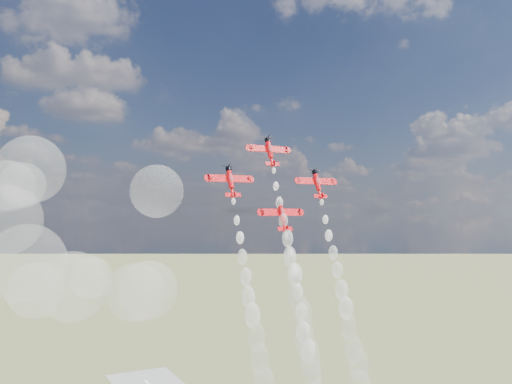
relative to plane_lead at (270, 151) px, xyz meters
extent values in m
cylinder|color=red|center=(0.00, 0.20, 0.50)|extent=(1.41, 3.21, 5.41)
cylinder|color=black|center=(0.00, 1.22, 3.14)|extent=(1.62, 1.87, 1.52)
cube|color=red|center=(0.00, 0.64, 0.66)|extent=(12.32, 0.94, 1.96)
cube|color=white|center=(-3.33, 0.75, 0.61)|extent=(4.85, 0.23, 0.53)
cube|color=white|center=(3.33, 0.75, 0.61)|extent=(4.85, 0.23, 0.53)
cube|color=red|center=(0.00, -1.58, -3.68)|extent=(4.44, 0.51, 1.08)
cube|color=red|center=(0.00, -2.36, -3.60)|extent=(0.14, 2.07, 1.84)
ellipsoid|color=silver|center=(0.00, -0.36, 0.61)|extent=(1.11, 1.83, 2.69)
cone|color=red|center=(0.00, -1.20, -2.97)|extent=(1.41, 2.26, 2.96)
cylinder|color=red|center=(-13.55, -3.22, -8.35)|extent=(1.41, 3.21, 5.41)
cylinder|color=black|center=(-13.55, -2.20, -5.71)|extent=(1.62, 1.87, 1.52)
cube|color=red|center=(-13.55, -2.78, -8.19)|extent=(12.32, 0.94, 1.96)
cube|color=white|center=(-16.88, -2.67, -8.24)|extent=(4.85, 0.23, 0.53)
cube|color=white|center=(-10.22, -2.67, -8.24)|extent=(4.85, 0.23, 0.53)
cube|color=red|center=(-13.55, -5.00, -12.53)|extent=(4.44, 0.51, 1.08)
cube|color=red|center=(-13.55, -5.78, -12.44)|extent=(0.14, 2.07, 1.84)
ellipsoid|color=silver|center=(-13.55, -3.78, -8.24)|extent=(1.11, 1.83, 2.69)
cone|color=red|center=(-13.55, -4.62, -11.81)|extent=(1.41, 2.26, 2.96)
cylinder|color=red|center=(13.55, -3.22, -8.35)|extent=(1.41, 3.21, 5.41)
cylinder|color=black|center=(13.55, -2.20, -5.71)|extent=(1.62, 1.87, 1.52)
cube|color=red|center=(13.55, -2.78, -8.19)|extent=(12.32, 0.94, 1.96)
cube|color=white|center=(10.22, -2.67, -8.24)|extent=(4.85, 0.23, 0.53)
cube|color=white|center=(16.88, -2.67, -8.24)|extent=(4.85, 0.23, 0.53)
cube|color=red|center=(13.55, -5.00, -12.53)|extent=(4.44, 0.51, 1.08)
cube|color=red|center=(13.55, -5.78, -12.44)|extent=(0.14, 2.07, 1.84)
ellipsoid|color=silver|center=(13.55, -3.78, -8.24)|extent=(1.11, 1.83, 2.69)
cone|color=red|center=(13.55, -4.62, -11.81)|extent=(1.41, 2.26, 2.96)
cylinder|color=red|center=(0.00, -6.64, -17.19)|extent=(1.41, 3.21, 5.41)
cylinder|color=black|center=(0.00, -5.62, -14.56)|extent=(1.62, 1.87, 1.52)
cube|color=red|center=(0.00, -6.21, -17.04)|extent=(12.32, 0.94, 1.96)
cube|color=white|center=(-3.33, -6.09, -17.08)|extent=(4.85, 0.23, 0.53)
cube|color=white|center=(3.33, -6.09, -17.08)|extent=(4.85, 0.23, 0.53)
cube|color=red|center=(0.00, -8.42, -21.38)|extent=(4.44, 0.51, 1.08)
cube|color=red|center=(0.00, -9.20, -21.29)|extent=(0.14, 2.07, 1.84)
ellipsoid|color=silver|center=(0.00, -7.20, -17.09)|extent=(1.11, 1.83, 2.69)
cone|color=red|center=(0.00, -8.04, -20.66)|extent=(1.41, 2.26, 2.96)
sphere|color=white|center=(0.08, -2.22, -5.58)|extent=(1.03, 1.03, 1.03)
sphere|color=white|center=(-0.15, -3.78, -9.96)|extent=(1.44, 1.44, 1.44)
sphere|color=white|center=(-0.10, -5.58, -14.51)|extent=(1.86, 1.86, 1.86)
sphere|color=white|center=(0.07, -7.37, -19.28)|extent=(2.28, 2.28, 2.28)
sphere|color=white|center=(0.10, -9.52, -23.84)|extent=(2.70, 2.70, 2.70)
sphere|color=white|center=(0.09, -10.64, -28.59)|extent=(3.12, 3.12, 3.12)
sphere|color=white|center=(0.06, -13.16, -32.95)|extent=(3.53, 3.53, 3.53)
sphere|color=white|center=(-0.20, -14.40, -38.07)|extent=(3.95, 3.95, 3.95)
sphere|color=white|center=(0.41, -16.54, -42.52)|extent=(4.37, 4.37, 4.37)
sphere|color=white|center=(-0.16, -17.70, -47.43)|extent=(4.79, 4.79, 4.79)
sphere|color=white|center=(0.25, -19.41, -52.15)|extent=(5.21, 5.21, 5.21)
sphere|color=white|center=(-13.65, -5.58, -14.23)|extent=(1.03, 1.03, 1.03)
sphere|color=white|center=(-13.51, -7.20, -19.10)|extent=(1.44, 1.44, 1.44)
sphere|color=white|center=(-13.37, -8.89, -23.40)|extent=(1.86, 1.86, 1.86)
sphere|color=white|center=(-13.63, -10.77, -28.06)|extent=(2.28, 2.28, 2.28)
sphere|color=white|center=(-13.42, -12.35, -32.85)|extent=(2.70, 2.70, 2.70)
sphere|color=white|center=(-13.57, -14.05, -37.52)|extent=(3.12, 3.12, 3.12)
sphere|color=white|center=(-13.71, -16.48, -41.51)|extent=(3.53, 3.53, 3.53)
sphere|color=white|center=(-13.55, -18.27, -46.35)|extent=(3.95, 3.95, 3.95)
sphere|color=white|center=(-13.75, -20.19, -50.79)|extent=(4.37, 4.37, 4.37)
sphere|color=white|center=(-13.26, -21.30, -56.23)|extent=(4.79, 4.79, 4.79)
sphere|color=white|center=(13.54, -5.64, -14.21)|extent=(1.03, 1.03, 1.03)
sphere|color=white|center=(13.50, -7.44, -19.07)|extent=(1.44, 1.44, 1.44)
sphere|color=white|center=(13.53, -8.93, -23.43)|extent=(1.86, 1.86, 1.86)
sphere|color=white|center=(13.56, -10.96, -27.99)|extent=(2.28, 2.28, 2.28)
sphere|color=white|center=(13.65, -12.64, -32.48)|extent=(2.70, 2.70, 2.70)
sphere|color=white|center=(13.73, -14.42, -37.52)|extent=(3.12, 3.12, 3.12)
sphere|color=white|center=(13.95, -16.03, -42.13)|extent=(3.53, 3.53, 3.53)
sphere|color=white|center=(13.17, -18.01, -46.70)|extent=(3.95, 3.95, 3.95)
sphere|color=white|center=(13.05, -20.28, -51.68)|extent=(4.37, 4.37, 4.37)
sphere|color=white|center=(14.04, -20.98, -55.53)|extent=(4.79, 4.79, 4.79)
sphere|color=white|center=(0.05, -8.89, -23.13)|extent=(1.03, 1.03, 1.03)
sphere|color=white|center=(0.07, -10.91, -27.74)|extent=(1.44, 1.44, 1.44)
sphere|color=white|center=(0.13, -12.75, -32.23)|extent=(1.86, 1.86, 1.86)
sphere|color=white|center=(0.08, -14.51, -37.08)|extent=(2.28, 2.28, 2.28)
sphere|color=white|center=(0.03, -16.33, -41.86)|extent=(2.70, 2.70, 2.70)
sphere|color=white|center=(-0.32, -17.74, -46.51)|extent=(3.12, 3.12, 3.12)
sphere|color=white|center=(0.04, -19.26, -50.81)|extent=(3.53, 3.53, 3.53)
sphere|color=white|center=(0.42, -20.93, -55.81)|extent=(3.95, 3.95, 3.95)
sphere|color=white|center=(-49.33, 18.84, -36.77)|extent=(18.77, 18.77, 18.77)
sphere|color=white|center=(-32.28, 6.69, -37.26)|extent=(15.37, 15.37, 15.37)
sphere|color=white|center=(-60.53, 20.55, -30.27)|extent=(20.52, 20.52, 20.52)
sphere|color=white|center=(-34.85, 9.96, -38.15)|extent=(15.50, 15.50, 15.50)
sphere|color=white|center=(-65.00, 23.03, -10.09)|extent=(13.33, 13.33, 13.33)
sphere|color=white|center=(-28.39, 12.84, -11.26)|extent=(14.68, 14.68, 14.68)
sphere|color=white|center=(-59.99, 2.00, -34.90)|extent=(12.95, 12.95, 12.95)
sphere|color=white|center=(-65.91, 11.73, -18.79)|extent=(17.01, 17.01, 17.01)
sphere|color=white|center=(-60.61, 10.84, -6.52)|extent=(16.56, 16.56, 16.56)
sphere|color=white|center=(-47.89, 1.33, -32.50)|extent=(10.10, 10.10, 10.10)
sphere|color=white|center=(-61.77, 21.83, -9.90)|extent=(11.83, 11.83, 11.83)
camera|label=1|loc=(-72.12, -131.82, -16.68)|focal=38.00mm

